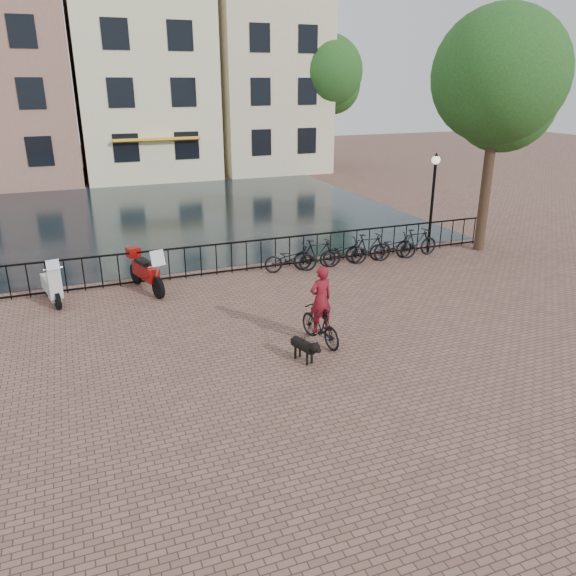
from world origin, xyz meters
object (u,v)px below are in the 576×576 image
object	(u,v)px
scooter	(50,278)
dog	(304,349)
lamp_post	(433,187)
cyclist	(320,310)
motorcycle	(145,267)

from	to	relation	value
scooter	dog	bearing A→B (deg)	-60.33
lamp_post	scooter	xyz separation A→B (m)	(-12.58, -0.26, -1.65)
lamp_post	cyclist	xyz separation A→B (m)	(-6.68, -5.34, -1.53)
lamp_post	dog	bearing A→B (deg)	-140.73
scooter	lamp_post	bearing A→B (deg)	-11.01
lamp_post	motorcycle	world-z (taller)	lamp_post
dog	motorcycle	world-z (taller)	motorcycle
dog	scooter	world-z (taller)	scooter
motorcycle	scooter	size ratio (longest dim) A/B	1.31
lamp_post	motorcycle	distance (m)	10.12
cyclist	scooter	distance (m)	7.79
dog	motorcycle	size ratio (longest dim) A/B	0.44
cyclist	motorcycle	size ratio (longest dim) A/B	1.05
cyclist	dog	size ratio (longest dim) A/B	2.38
dog	lamp_post	bearing A→B (deg)	21.40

